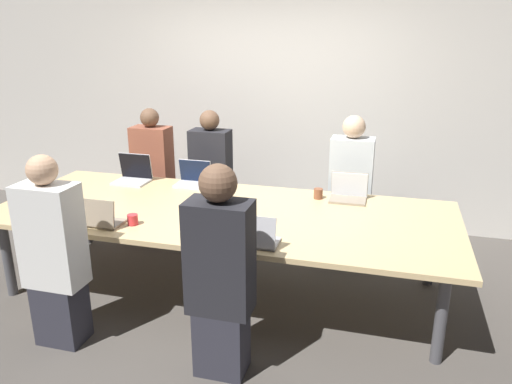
# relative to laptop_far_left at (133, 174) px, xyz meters

# --- Properties ---
(ground_plane) EXTENTS (24.00, 24.00, 0.00)m
(ground_plane) POSITION_rel_laptop_far_left_xyz_m (1.10, -0.54, -0.80)
(ground_plane) COLOR #4C4742
(curtain_wall) EXTENTS (12.00, 0.06, 2.80)m
(curtain_wall) POSITION_rel_laptop_far_left_xyz_m (1.10, 1.30, 0.60)
(curtain_wall) COLOR beige
(curtain_wall) RESTS_ON ground_plane
(conference_table) EXTENTS (3.75, 1.48, 0.72)m
(conference_table) POSITION_rel_laptop_far_left_xyz_m (1.10, -0.54, -0.12)
(conference_table) COLOR #D6B77F
(conference_table) RESTS_ON ground_plane
(laptop_far_left) EXTENTS (0.33, 0.26, 0.27)m
(laptop_far_left) POSITION_rel_laptop_far_left_xyz_m (0.00, 0.00, 0.00)
(laptop_far_left) COLOR silver
(laptop_far_left) RESTS_ON conference_table
(person_far_left) EXTENTS (0.40, 0.24, 1.37)m
(person_far_left) POSITION_rel_laptop_far_left_xyz_m (-0.03, 0.47, -0.14)
(person_far_left) COLOR #2D2D38
(person_far_left) RESTS_ON ground_plane
(laptop_far_right) EXTENTS (0.31, 0.23, 0.24)m
(laptop_far_right) POSITION_rel_laptop_far_left_xyz_m (2.07, 0.01, -0.01)
(laptop_far_right) COLOR gray
(laptop_far_right) RESTS_ON conference_table
(person_far_right) EXTENTS (0.40, 0.24, 1.38)m
(person_far_right) POSITION_rel_laptop_far_left_xyz_m (2.05, 0.47, -0.13)
(person_far_right) COLOR #2D2D38
(person_far_right) RESTS_ON ground_plane
(cup_far_right) EXTENTS (0.08, 0.08, 0.09)m
(cup_far_right) POSITION_rel_laptop_far_left_xyz_m (1.81, -0.04, -0.03)
(cup_far_right) COLOR brown
(cup_far_right) RESTS_ON conference_table
(laptop_near_midright) EXTENTS (0.36, 0.23, 0.23)m
(laptop_near_midright) POSITION_rel_laptop_far_left_xyz_m (1.52, -1.15, -0.01)
(laptop_near_midright) COLOR #B7B7BC
(laptop_near_midright) RESTS_ON conference_table
(person_near_midright) EXTENTS (0.40, 0.24, 1.40)m
(person_near_midright) POSITION_rel_laptop_far_left_xyz_m (1.44, -1.56, -0.11)
(person_near_midright) COLOR #2D2D38
(person_near_midright) RESTS_ON ground_plane
(laptop_near_left) EXTENTS (0.36, 0.22, 0.22)m
(laptop_near_left) POSITION_rel_laptop_far_left_xyz_m (0.30, -1.11, -0.01)
(laptop_near_left) COLOR gray
(laptop_near_left) RESTS_ON conference_table
(person_near_left) EXTENTS (0.40, 0.24, 1.37)m
(person_near_left) POSITION_rel_laptop_far_left_xyz_m (0.23, -1.55, -0.13)
(person_near_left) COLOR #2D2D38
(person_near_left) RESTS_ON ground_plane
(cup_near_left) EXTENTS (0.08, 0.08, 0.08)m
(cup_near_left) POSITION_rel_laptop_far_left_xyz_m (0.55, -1.02, -0.04)
(cup_near_left) COLOR red
(cup_near_left) RESTS_ON conference_table
(laptop_far_midleft) EXTENTS (0.32, 0.23, 0.23)m
(laptop_far_midleft) POSITION_rel_laptop_far_left_xyz_m (0.60, 0.06, -0.01)
(laptop_far_midleft) COLOR silver
(laptop_far_midleft) RESTS_ON conference_table
(person_far_midleft) EXTENTS (0.40, 0.24, 1.37)m
(person_far_midleft) POSITION_rel_laptop_far_left_xyz_m (0.62, 0.47, -0.14)
(person_far_midleft) COLOR #2D2D38
(person_far_midleft) RESTS_ON ground_plane
(cup_far_midleft) EXTENTS (0.09, 0.09, 0.08)m
(cup_far_midleft) POSITION_rel_laptop_far_left_xyz_m (0.84, 0.04, -0.04)
(cup_far_midleft) COLOR white
(cup_far_midleft) RESTS_ON conference_table
(stapler) EXTENTS (0.07, 0.16, 0.05)m
(stapler) POSITION_rel_laptop_far_left_xyz_m (1.34, -0.77, -0.05)
(stapler) COLOR black
(stapler) RESTS_ON conference_table
(notebook) EXTENTS (0.26, 0.22, 0.02)m
(notebook) POSITION_rel_laptop_far_left_xyz_m (1.06, -0.67, -0.07)
(notebook) COLOR #2D4C8C
(notebook) RESTS_ON conference_table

